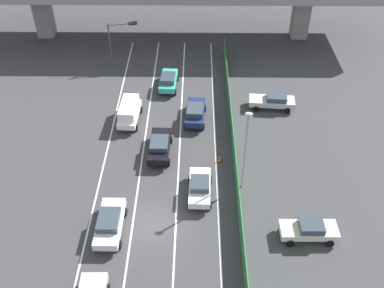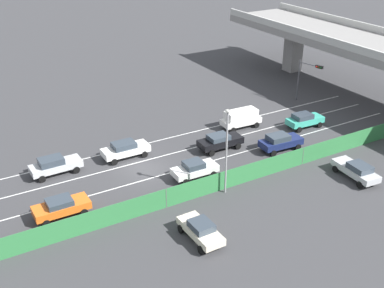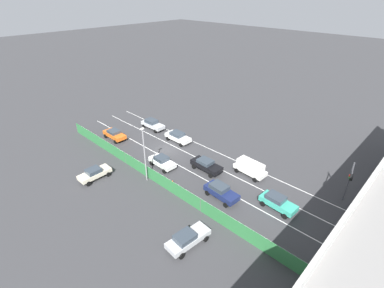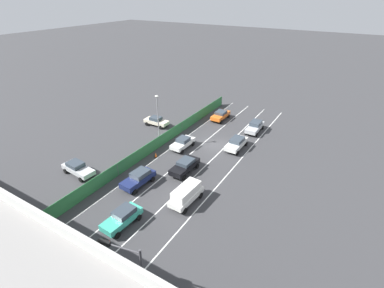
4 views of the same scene
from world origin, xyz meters
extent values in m
plane|color=#38383A|center=(0.00, 0.00, 0.00)|extent=(300.00, 300.00, 0.00)
cube|color=silver|center=(-5.04, 6.08, 0.00)|extent=(0.14, 48.16, 0.01)
cube|color=silver|center=(-1.68, 6.08, 0.00)|extent=(0.14, 48.16, 0.01)
cube|color=silver|center=(1.68, 6.08, 0.00)|extent=(0.14, 48.16, 0.01)
cube|color=silver|center=(5.04, 6.08, 0.00)|extent=(0.14, 48.16, 0.01)
cube|color=#B2B2AD|center=(0.00, 27.28, 7.67)|extent=(51.83, 0.30, 0.90)
cube|color=#2D753D|center=(6.62, 6.08, 0.89)|extent=(0.06, 44.16, 1.78)
cylinder|color=#4C514C|center=(6.62, -16.00, 0.89)|extent=(0.10, 0.10, 1.78)
cylinder|color=#4C514C|center=(6.62, -1.28, 0.89)|extent=(0.10, 0.10, 1.78)
cylinder|color=#4C514C|center=(6.62, 13.44, 0.89)|extent=(0.10, 0.10, 1.78)
cylinder|color=#4C514C|center=(6.62, 28.16, 0.89)|extent=(0.10, 0.10, 1.78)
cube|color=teal|center=(0.14, 19.60, 0.81)|extent=(1.95, 4.32, 0.65)
cube|color=#333D47|center=(0.12, 19.21, 1.40)|extent=(1.63, 2.14, 0.53)
cylinder|color=black|center=(-0.64, 21.09, 0.32)|extent=(0.25, 0.65, 0.64)
cylinder|color=black|center=(1.08, 20.99, 0.32)|extent=(0.25, 0.65, 0.64)
cylinder|color=black|center=(-0.80, 18.22, 0.32)|extent=(0.25, 0.65, 0.64)
cylinder|color=black|center=(0.92, 18.12, 0.32)|extent=(0.25, 0.65, 0.64)
cube|color=silver|center=(-3.27, -0.59, 0.80)|extent=(1.86, 4.67, 0.64)
cube|color=#333D47|center=(-3.27, -0.74, 1.39)|extent=(1.62, 2.23, 0.52)
cylinder|color=black|center=(-4.16, 1.00, 0.32)|extent=(0.23, 0.64, 0.64)
cylinder|color=black|center=(-2.34, 0.99, 0.32)|extent=(0.23, 0.64, 0.64)
cylinder|color=black|center=(-4.19, -2.16, 0.32)|extent=(0.23, 0.64, 0.64)
cylinder|color=black|center=(-2.37, -2.17, 0.32)|extent=(0.23, 0.64, 0.64)
cube|color=#B7BABC|center=(-3.54, -7.42, 0.79)|extent=(1.86, 4.72, 0.62)
cube|color=#333D47|center=(-3.53, -7.81, 1.40)|extent=(1.60, 2.21, 0.60)
cylinder|color=black|center=(-4.45, -5.85, 0.32)|extent=(0.23, 0.64, 0.64)
cylinder|color=black|center=(-2.69, -5.81, 0.32)|extent=(0.23, 0.64, 0.64)
cylinder|color=black|center=(-4.39, -9.03, 0.32)|extent=(0.23, 0.64, 0.64)
cylinder|color=black|center=(-2.63, -9.00, 0.32)|extent=(0.23, 0.64, 0.64)
cube|color=navy|center=(3.12, 13.67, 0.82)|extent=(2.07, 4.54, 0.68)
cube|color=#333D47|center=(3.10, 13.27, 1.44)|extent=(1.71, 2.22, 0.56)
cylinder|color=black|center=(2.33, 15.24, 0.32)|extent=(0.26, 0.65, 0.64)
cylinder|color=black|center=(4.11, 15.12, 0.32)|extent=(0.26, 0.65, 0.64)
cylinder|color=black|center=(2.13, 12.23, 0.32)|extent=(0.26, 0.65, 0.64)
cylinder|color=black|center=(3.92, 12.11, 0.32)|extent=(0.26, 0.65, 0.64)
cube|color=black|center=(-0.09, 8.45, 0.82)|extent=(1.91, 4.67, 0.69)
cube|color=#333D47|center=(-0.09, 8.21, 1.40)|extent=(1.64, 2.11, 0.45)
cylinder|color=black|center=(-0.96, 10.04, 0.32)|extent=(0.23, 0.64, 0.64)
cylinder|color=black|center=(0.85, 10.00, 0.32)|extent=(0.23, 0.64, 0.64)
cylinder|color=black|center=(-1.03, 6.90, 0.32)|extent=(0.23, 0.64, 0.64)
cylinder|color=black|center=(0.78, 6.86, 0.32)|extent=(0.23, 0.64, 0.64)
cube|color=orange|center=(3.46, -9.03, 0.80)|extent=(1.84, 4.44, 0.63)
cube|color=#333D47|center=(3.46, -9.14, 1.34)|extent=(1.61, 2.00, 0.45)
cylinder|color=black|center=(2.55, -7.52, 0.32)|extent=(0.22, 0.64, 0.64)
cylinder|color=black|center=(4.37, -7.52, 0.32)|extent=(0.22, 0.64, 0.64)
cylinder|color=black|center=(2.54, -10.54, 0.32)|extent=(0.22, 0.64, 0.64)
cylinder|color=black|center=(4.36, -10.54, 0.32)|extent=(0.22, 0.64, 0.64)
cube|color=white|center=(3.54, 3.28, 0.78)|extent=(1.86, 4.28, 0.60)
cube|color=#333D47|center=(3.54, 3.17, 1.35)|extent=(1.59, 1.77, 0.53)
cylinder|color=black|center=(2.70, 4.74, 0.32)|extent=(0.24, 0.65, 0.64)
cylinder|color=black|center=(4.45, 4.70, 0.32)|extent=(0.24, 0.65, 0.64)
cylinder|color=black|center=(2.63, 1.86, 0.32)|extent=(0.24, 0.65, 0.64)
cylinder|color=black|center=(4.38, 1.82, 0.32)|extent=(0.24, 0.65, 0.64)
cube|color=silver|center=(-3.43, 13.39, 0.78)|extent=(2.00, 4.57, 0.60)
cube|color=silver|center=(-3.43, 13.39, 1.56)|extent=(1.75, 3.76, 0.96)
cylinder|color=black|center=(-4.24, 14.96, 0.32)|extent=(0.25, 0.65, 0.64)
cylinder|color=black|center=(-2.47, 14.87, 0.32)|extent=(0.25, 0.65, 0.64)
cylinder|color=black|center=(-4.40, 11.91, 0.32)|extent=(0.25, 0.65, 0.64)
cylinder|color=black|center=(-2.62, 11.82, 0.32)|extent=(0.25, 0.65, 0.64)
cube|color=beige|center=(11.65, -1.06, 0.76)|extent=(4.30, 1.75, 0.56)
cube|color=#333D47|center=(11.78, -1.06, 1.30)|extent=(1.79, 1.52, 0.53)
cylinder|color=black|center=(10.21, -1.93, 0.32)|extent=(0.64, 0.23, 0.64)
cylinder|color=black|center=(10.19, -0.22, 0.32)|extent=(0.64, 0.23, 0.64)
cylinder|color=black|center=(13.12, -1.90, 0.32)|extent=(0.64, 0.23, 0.64)
cylinder|color=black|center=(13.10, -0.19, 0.32)|extent=(0.64, 0.23, 0.64)
cube|color=#B2B5B7|center=(11.02, 15.81, 0.77)|extent=(4.80, 2.12, 0.57)
cube|color=#333D47|center=(11.47, 15.77, 1.32)|extent=(2.11, 1.70, 0.53)
cylinder|color=black|center=(9.37, 15.07, 0.32)|extent=(0.66, 0.27, 0.64)
cylinder|color=black|center=(9.51, 16.81, 0.32)|extent=(0.66, 0.27, 0.64)
cylinder|color=black|center=(12.53, 14.80, 0.32)|extent=(0.66, 0.27, 0.64)
cylinder|color=black|center=(12.67, 16.55, 0.32)|extent=(0.66, 0.27, 0.64)
cylinder|color=#47474C|center=(-6.81, 24.53, 2.64)|extent=(0.18, 0.18, 5.29)
cylinder|color=#47474C|center=(-5.29, 24.86, 4.99)|extent=(3.07, 0.77, 0.12)
cube|color=black|center=(-4.07, 25.12, 4.99)|extent=(1.00, 0.47, 0.32)
sphere|color=red|center=(-4.33, 24.90, 4.99)|extent=(0.20, 0.20, 0.20)
sphere|color=#3B2806|center=(-4.04, 24.96, 4.99)|extent=(0.20, 0.20, 0.20)
sphere|color=black|center=(-3.74, 25.02, 4.99)|extent=(0.20, 0.20, 0.20)
cylinder|color=gray|center=(7.09, 4.22, 3.70)|extent=(0.16, 0.16, 7.40)
ellipsoid|color=silver|center=(7.09, 4.22, 7.58)|extent=(0.60, 0.36, 0.28)
cone|color=orange|center=(5.35, 7.39, 0.34)|extent=(0.36, 0.36, 0.69)
cube|color=black|center=(5.35, 7.39, 0.01)|extent=(0.47, 0.47, 0.03)
camera|label=1|loc=(3.18, -22.55, 27.13)|focal=41.87mm
camera|label=2|loc=(36.75, -16.51, 22.44)|focal=45.56mm
camera|label=3|loc=(25.31, 29.99, 22.53)|focal=26.65mm
camera|label=4|loc=(-16.76, 34.27, 20.56)|focal=26.89mm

